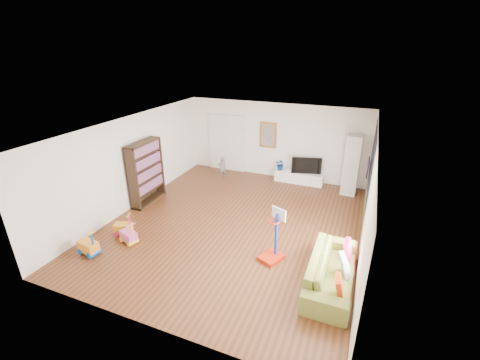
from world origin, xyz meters
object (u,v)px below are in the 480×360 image
at_px(media_console, 299,177).
at_px(basketball_hoop, 272,236).
at_px(sofa, 332,270).
at_px(bookshelf, 146,173).

xyz_separation_m(media_console, basketball_hoop, (0.38, -4.61, 0.43)).
height_order(media_console, basketball_hoop, basketball_hoop).
xyz_separation_m(media_console, sofa, (1.74, -4.92, 0.13)).
xyz_separation_m(bookshelf, sofa, (5.77, -1.72, -0.64)).
relative_size(bookshelf, basketball_hoop, 1.53).
distance_m(media_console, basketball_hoop, 4.65).
height_order(bookshelf, sofa, bookshelf).
relative_size(media_console, basketball_hoop, 1.35).
bearing_deg(media_console, bookshelf, -140.65).
xyz_separation_m(bookshelf, basketball_hoop, (4.41, -1.41, -0.33)).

